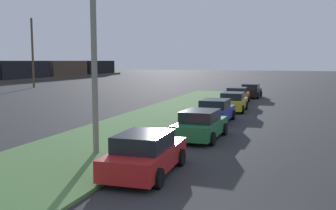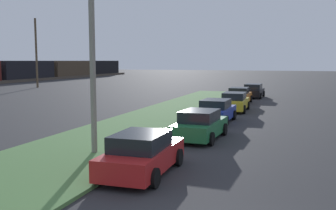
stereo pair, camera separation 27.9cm
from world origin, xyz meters
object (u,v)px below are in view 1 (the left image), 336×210
parked_car_red (145,154)px  parked_car_green (201,125)px  parked_car_orange (237,95)px  streetlight (101,49)px  parked_car_yellow (233,102)px  parked_car_blue (215,111)px  distant_utility_pole (33,53)px  parked_car_black (251,91)px

parked_car_red → parked_car_green: same height
parked_car_orange → streetlight: (-21.79, 2.47, 3.67)m
parked_car_yellow → parked_car_blue: bearing=176.8°
distant_utility_pole → parked_car_red: bearing=-138.6°
parked_car_yellow → parked_car_green: bearing=179.7°
parked_car_black → streetlight: bearing=175.5°
parked_car_black → parked_car_yellow: bearing=-179.0°
parked_car_black → streetlight: size_ratio=0.58×
parked_car_red → streetlight: bearing=53.8°
parked_car_orange → streetlight: bearing=173.2°
parked_car_red → streetlight: 4.84m
parked_car_orange → streetlight: 22.23m
parked_car_green → parked_car_red: bearing=178.5°
parked_car_yellow → parked_car_red: bearing=178.1°
parked_car_red → parked_car_blue: 12.06m
parked_car_yellow → distant_utility_pole: size_ratio=0.43×
parked_car_blue → parked_car_black: size_ratio=1.00×
parked_car_red → parked_car_yellow: same height
parked_car_green → streetlight: size_ratio=0.58×
parked_car_green → streetlight: bearing=149.6°
parked_car_yellow → streetlight: size_ratio=0.58×
parked_car_yellow → streetlight: bearing=168.9°
parked_car_orange → parked_car_black: size_ratio=0.99×
parked_car_green → parked_car_yellow: same height
parked_car_red → parked_car_yellow: size_ratio=1.00×
parked_car_yellow → parked_car_orange: size_ratio=1.00×
parked_car_red → streetlight: (1.81, 2.59, 3.67)m
parked_car_red → parked_car_orange: same height
parked_car_blue → parked_car_orange: 11.54m
parked_car_red → streetlight: size_ratio=0.58×
parked_car_blue → parked_car_yellow: 5.83m
parked_car_green → streetlight: streetlight is taller
parked_car_blue → parked_car_yellow: size_ratio=1.00×
parked_car_blue → parked_car_orange: size_ratio=1.01×
parked_car_red → streetlight: streetlight is taller
parked_car_orange → parked_car_green: bearing=-178.4°
parked_car_yellow → parked_car_black: same height
distant_utility_pole → parked_car_green: bearing=-132.4°
parked_car_blue → parked_car_red: bearing=-179.2°
parked_car_blue → parked_car_orange: (11.54, 0.22, 0.00)m
parked_car_blue → streetlight: 11.21m
distant_utility_pole → streetlight: bearing=-139.5°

